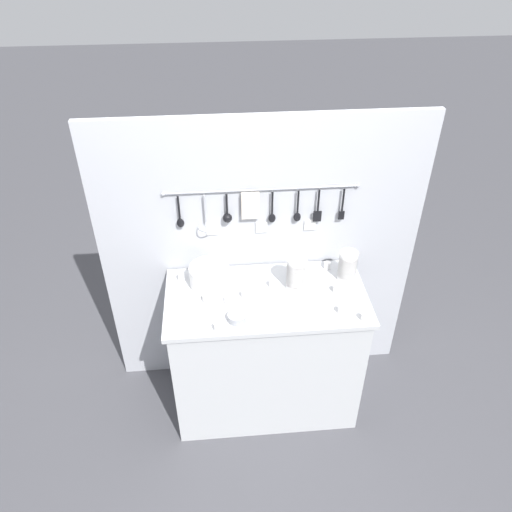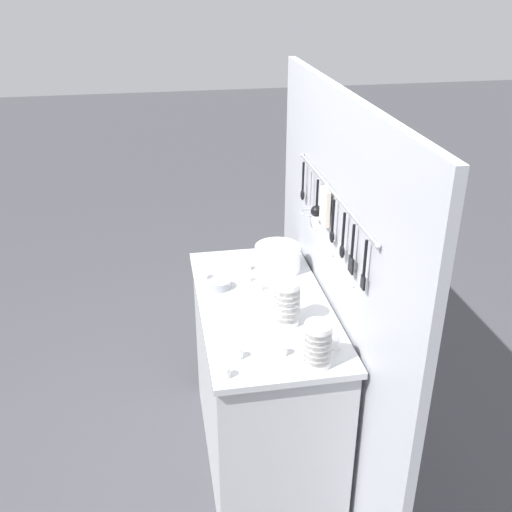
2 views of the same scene
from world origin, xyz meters
name	(u,v)px [view 1 (image 1 of 2)]	position (x,y,z in m)	size (l,w,h in m)	color
ground_plane	(265,398)	(0.00, 0.00, 0.00)	(20.00, 20.00, 0.00)	#424247
counter	(265,351)	(0.00, 0.00, 0.48)	(1.20, 0.61, 0.95)	#B7BABC
back_wall	(261,259)	(0.00, 0.34, 0.97)	(2.00, 0.11, 1.93)	#A8AAB2
bowl_stack_tall_left	(296,273)	(0.18, 0.07, 1.06)	(0.12, 0.12, 0.21)	white
bowl_stack_nested_right	(347,266)	(0.51, 0.12, 1.05)	(0.11, 0.11, 0.19)	white
plate_stack	(209,276)	(-0.33, 0.14, 1.02)	(0.24, 0.24, 0.13)	white
steel_mixing_bowl	(237,317)	(-0.18, -0.19, 0.97)	(0.11, 0.11, 0.04)	#93969E
cup_by_caddy	(181,277)	(-0.50, 0.19, 0.97)	(0.04, 0.04, 0.05)	white
cup_front_right	(336,289)	(0.42, 0.00, 0.97)	(0.04, 0.04, 0.05)	white
cup_edge_far	(228,300)	(-0.23, -0.04, 0.97)	(0.04, 0.04, 0.05)	white
cup_mid_row	(327,265)	(0.41, 0.23, 0.97)	(0.04, 0.04, 0.05)	white
cup_front_left	(272,284)	(0.04, 0.08, 0.97)	(0.04, 0.04, 0.05)	white
cup_back_right	(218,327)	(-0.29, -0.26, 0.97)	(0.04, 0.04, 0.05)	white
cup_edge_near	(341,310)	(0.41, -0.18, 0.97)	(0.04, 0.04, 0.05)	white
cup_back_left	(245,294)	(-0.13, 0.00, 0.97)	(0.04, 0.04, 0.05)	white
cup_centre	(206,299)	(-0.35, -0.02, 0.97)	(0.04, 0.04, 0.05)	white
cup_beside_plates	(364,317)	(0.52, -0.25, 0.97)	(0.04, 0.04, 0.05)	white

